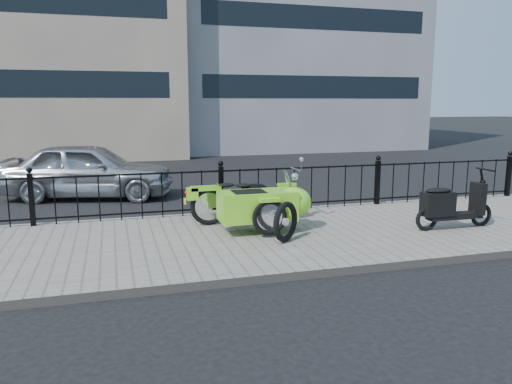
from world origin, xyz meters
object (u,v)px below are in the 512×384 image
object	(u,v)px
motorcycle_sidecar	(265,203)
spare_tire	(286,222)
scooter	(450,206)
sedan_car	(89,170)

from	to	relation	value
motorcycle_sidecar	spare_tire	world-z (taller)	motorcycle_sidecar
motorcycle_sidecar	scooter	bearing A→B (deg)	-15.17
spare_tire	sedan_car	size ratio (longest dim) A/B	0.16
motorcycle_sidecar	sedan_car	distance (m)	5.56
scooter	sedan_car	xyz separation A→B (m)	(-6.26, 5.47, 0.16)
sedan_car	motorcycle_sidecar	bearing A→B (deg)	-132.87
motorcycle_sidecar	spare_tire	size ratio (longest dim) A/B	3.46
motorcycle_sidecar	spare_tire	bearing A→B (deg)	-83.62
motorcycle_sidecar	sedan_car	bearing A→B (deg)	123.88
scooter	spare_tire	bearing A→B (deg)	179.60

